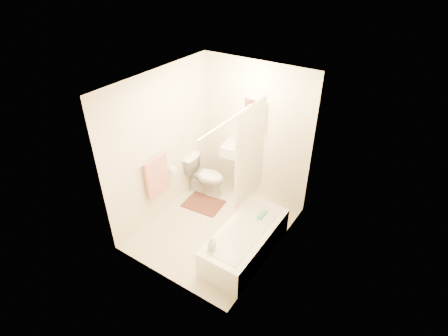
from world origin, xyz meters
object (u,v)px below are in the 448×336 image
Objects in this scene: bath_mat at (204,204)px; soap_bottle at (212,243)px; bathtub at (245,241)px; toilet at (205,176)px; sink at (239,166)px.

soap_bottle is at bearing -49.03° from bath_mat.
soap_bottle is at bearing -109.93° from bathtub.
soap_bottle is (0.97, -1.12, 0.52)m from bath_mat.
toilet is 0.47× the size of bathtub.
sink is 1.57m from bathtub.
bathtub is (1.36, -0.89, -0.14)m from toilet.
toilet reaches higher than bath_mat.
toilet reaches higher than soap_bottle.
bathtub is at bearing -25.69° from bath_mat.
sink is at bearing 67.29° from bath_mat.
sink is (0.47, 0.37, 0.18)m from toilet.
soap_bottle reaches higher than bathtub.
toilet is 1.10× the size of bath_mat.
bathtub is at bearing 70.07° from soap_bottle.
bath_mat is at bearing -121.67° from sink.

